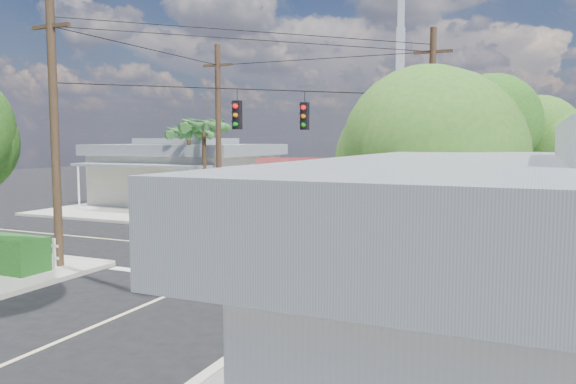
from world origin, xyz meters
The scene contains 15 objects.
ground centered at (0.00, 0.00, 0.00)m, with size 120.00×120.00×0.00m, color black.
sidewalk_ne centered at (10.88, 10.88, 0.07)m, with size 14.12×14.12×0.14m.
sidewalk_nw centered at (-10.88, 10.88, 0.07)m, with size 14.12×14.12×0.14m.
road_markings centered at (0.00, -1.47, 0.01)m, with size 32.00×32.00×0.01m.
building_nw centered at (-12.00, 12.46, 2.22)m, with size 10.80×10.20×4.30m.
radio_tower centered at (0.50, 20.00, 5.64)m, with size 0.80×0.80×17.00m.
tree_ne_front centered at (7.21, 6.76, 4.77)m, with size 4.21×4.14×6.66m.
tree_ne_back centered at (9.81, 8.96, 4.19)m, with size 3.77×3.66×5.82m.
tree_se centered at (7.01, -7.24, 4.04)m, with size 3.67×3.54×5.62m.
palm_nw_front centered at (-7.50, 7.50, 5.04)m, with size 3.01×3.08×5.59m.
palm_nw_back centered at (-9.50, 9.00, 4.67)m, with size 3.01×3.08×5.19m.
utility_poles centered at (-1.58, 1.60, 4.67)m, with size 12.00×10.68×9.00m.
vending_boxes centered at (6.50, 6.20, 0.69)m, with size 1.90×0.50×1.10m.
delivery_truck centered at (0.94, 0.19, 1.83)m, with size 5.77×8.57×3.61m.
parked_car centered at (9.92, 3.10, 0.70)m, with size 2.33×5.06×1.41m, color silver.
Camera 1 is at (9.29, -19.03, 4.35)m, focal length 35.00 mm.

